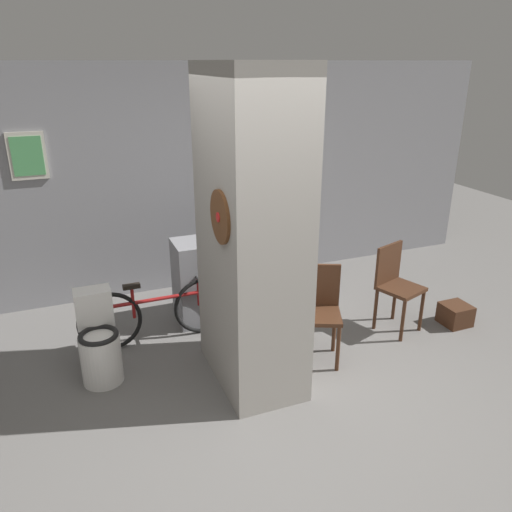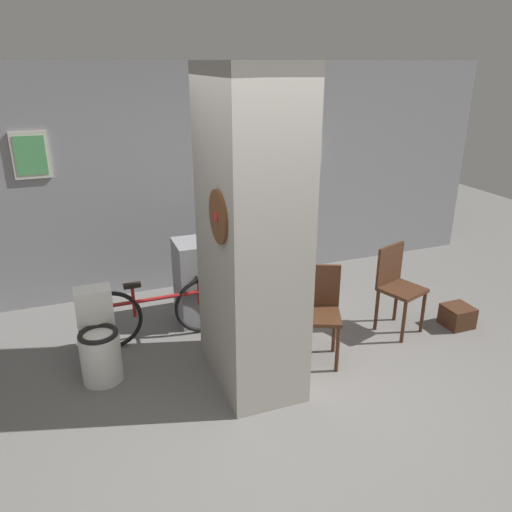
{
  "view_description": "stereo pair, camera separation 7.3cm",
  "coord_description": "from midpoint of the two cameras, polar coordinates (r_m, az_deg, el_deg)",
  "views": [
    {
      "loc": [
        -1.33,
        -2.96,
        2.59
      ],
      "look_at": [
        0.22,
        0.93,
        0.95
      ],
      "focal_mm": 35.0,
      "sensor_mm": 36.0,
      "label": 1
    },
    {
      "loc": [
        -1.26,
        -2.99,
        2.59
      ],
      "look_at": [
        0.22,
        0.93,
        0.95
      ],
      "focal_mm": 35.0,
      "sensor_mm": 36.0,
      "label": 2
    }
  ],
  "objects": [
    {
      "name": "ground_plane",
      "position": [
        4.15,
        1.47,
        -17.25
      ],
      "size": [
        14.0,
        14.0,
        0.0
      ],
      "primitive_type": "plane",
      "color": "slate"
    },
    {
      "name": "wall_back",
      "position": [
        5.89,
        -8.63,
        8.52
      ],
      "size": [
        8.0,
        0.09,
        2.6
      ],
      "color": "gray",
      "rests_on": "ground_plane"
    },
    {
      "name": "pillar_center",
      "position": [
        3.97,
        -1.08,
        2.36
      ],
      "size": [
        0.66,
        1.07,
        2.6
      ],
      "color": "gray",
      "rests_on": "ground_plane"
    },
    {
      "name": "counter_shelf",
      "position": [
        5.38,
        -2.28,
        -2.17
      ],
      "size": [
        1.39,
        0.44,
        0.89
      ],
      "color": "gray",
      "rests_on": "ground_plane"
    },
    {
      "name": "toilet",
      "position": [
        4.55,
        -17.94,
        -9.49
      ],
      "size": [
        0.34,
        0.5,
        0.77
      ],
      "color": "white",
      "rests_on": "ground_plane"
    },
    {
      "name": "chair_near_pillar",
      "position": [
        4.58,
        6.75,
        -5.94
      ],
      "size": [
        0.5,
        0.5,
        0.89
      ],
      "rotation": [
        0.0,
        0.0,
        -0.42
      ],
      "color": "#422616",
      "rests_on": "ground_plane"
    },
    {
      "name": "chair_by_doorway",
      "position": [
        5.23,
        15.29,
        -2.99
      ],
      "size": [
        0.48,
        0.48,
        0.89
      ],
      "rotation": [
        0.0,
        0.0,
        0.32
      ],
      "color": "#422616",
      "rests_on": "ground_plane"
    },
    {
      "name": "bicycle",
      "position": [
        4.98,
        -11.5,
        -6.29
      ],
      "size": [
        1.52,
        0.42,
        0.65
      ],
      "color": "black",
      "rests_on": "ground_plane"
    },
    {
      "name": "bottle_tall",
      "position": [
        5.3,
        -0.87,
        3.98
      ],
      "size": [
        0.07,
        0.07,
        0.32
      ],
      "color": "silver",
      "rests_on": "counter_shelf"
    },
    {
      "name": "bottle_short",
      "position": [
        5.28,
        0.66,
        3.54
      ],
      "size": [
        0.09,
        0.09,
        0.24
      ],
      "color": "#19598C",
      "rests_on": "counter_shelf"
    },
    {
      "name": "floor_crate",
      "position": [
        5.66,
        21.47,
        -6.22
      ],
      "size": [
        0.28,
        0.28,
        0.22
      ],
      "color": "#422616",
      "rests_on": "ground_plane"
    }
  ]
}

